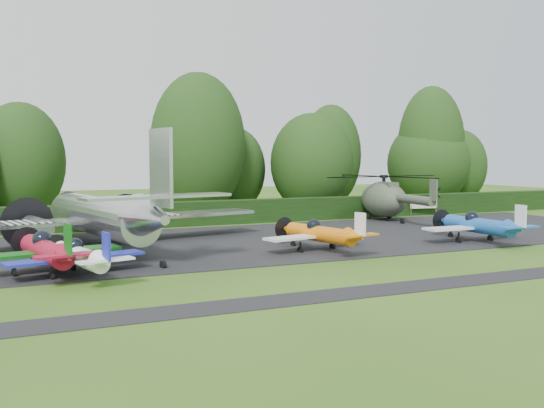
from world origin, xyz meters
name	(u,v)px	position (x,y,z in m)	size (l,w,h in m)	color
ground	(267,271)	(0.00, 0.00, 0.00)	(160.00, 160.00, 0.00)	#2E5317
apron	(205,245)	(0.00, 10.00, 0.00)	(70.00, 18.00, 0.01)	black
taxiway_verge	(326,296)	(0.00, -6.00, 0.00)	(70.00, 2.00, 0.00)	black
hedgerow	(163,227)	(0.00, 21.00, 0.00)	(90.00, 1.60, 2.00)	black
transport_plane	(101,216)	(-6.36, 10.95, 2.06)	(23.00, 17.64, 7.37)	silver
light_plane_red	(46,250)	(-10.08, 3.45, 1.20)	(7.48, 7.87, 2.88)	maroon
light_plane_white	(79,256)	(-8.70, 2.03, 1.05)	(6.54, 6.88, 2.51)	white
light_plane_orange	(320,233)	(5.38, 4.33, 1.10)	(6.90, 7.25, 2.65)	orange
light_plane_blue	(478,225)	(16.76, 3.37, 1.17)	(7.34, 7.72, 2.82)	#1B55A4
helicopter	(384,196)	(19.31, 17.79, 2.18)	(12.62, 14.77, 4.06)	#363F30
sign_board	(424,204)	(25.25, 19.75, 1.11)	(2.93, 0.11, 1.65)	#3F3326
tree_1	(235,170)	(10.40, 31.90, 4.37)	(6.46, 6.46, 8.76)	black
tree_2	(331,155)	(23.30, 34.39, 5.86)	(7.05, 7.05, 11.75)	black
tree_5	(21,161)	(-10.21, 31.71, 5.29)	(7.82, 7.82, 10.60)	black
tree_6	(431,146)	(33.70, 29.32, 6.91)	(7.60, 7.60, 13.85)	black
tree_7	(312,163)	(17.03, 27.28, 5.06)	(8.46, 8.46, 10.14)	black
tree_8	(198,145)	(5.43, 28.59, 6.85)	(9.09, 9.09, 13.72)	black
tree_9	(459,166)	(40.11, 31.81, 4.53)	(6.78, 6.78, 9.08)	black
tree_10	(193,145)	(5.75, 31.42, 6.84)	(8.07, 8.07, 13.70)	black
tree_11	(428,163)	(33.65, 29.65, 4.93)	(9.48, 9.48, 9.87)	black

